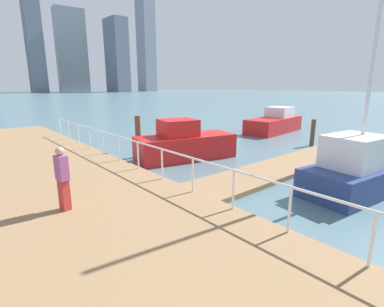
# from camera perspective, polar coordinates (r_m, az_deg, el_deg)

# --- Properties ---
(ground_plane) EXTENTS (300.00, 300.00, 0.00)m
(ground_plane) POSITION_cam_1_polar(r_m,az_deg,el_deg) (17.62, -10.56, 1.57)
(ground_plane) COLOR slate
(floating_dock) EXTENTS (11.01, 2.00, 0.18)m
(floating_dock) POSITION_cam_1_polar(r_m,az_deg,el_deg) (12.90, 16.86, -2.77)
(floating_dock) COLOR #93704C
(floating_dock) RESTS_ON ground_plane
(boardwalk_railing) EXTENTS (0.06, 27.54, 1.08)m
(boardwalk_railing) POSITION_cam_1_polar(r_m,az_deg,el_deg) (8.00, 3.91, -3.52)
(boardwalk_railing) COLOR white
(boardwalk_railing) RESTS_ON boardwalk
(dock_piling_0) EXTENTS (0.29, 0.29, 2.08)m
(dock_piling_0) POSITION_cam_1_polar(r_m,az_deg,el_deg) (14.57, -10.58, 3.27)
(dock_piling_0) COLOR brown
(dock_piling_0) RESTS_ON ground_plane
(dock_piling_1) EXTENTS (0.34, 0.34, 1.56)m
(dock_piling_1) POSITION_cam_1_polar(r_m,az_deg,el_deg) (16.67, 0.84, 3.86)
(dock_piling_1) COLOR brown
(dock_piling_1) RESTS_ON ground_plane
(dock_piling_4) EXTENTS (0.25, 0.25, 1.58)m
(dock_piling_4) POSITION_cam_1_polar(r_m,az_deg,el_deg) (18.57, 22.74, 3.83)
(dock_piling_4) COLOR brown
(dock_piling_4) RESTS_ON ground_plane
(moored_boat_0) EXTENTS (5.75, 2.74, 1.87)m
(moored_boat_0) POSITION_cam_1_polar(r_m,az_deg,el_deg) (23.09, 16.02, 5.84)
(moored_boat_0) COLOR red
(moored_boat_0) RESTS_ON ground_plane
(moored_boat_1) EXTENTS (5.09, 2.85, 1.96)m
(moored_boat_1) POSITION_cam_1_polar(r_m,az_deg,el_deg) (14.09, -1.55, 1.90)
(moored_boat_1) COLOR red
(moored_boat_1) RESTS_ON ground_plane
(moored_boat_3) EXTENTS (4.39, 2.38, 9.66)m
(moored_boat_3) POSITION_cam_1_polar(r_m,az_deg,el_deg) (11.11, 29.73, -2.76)
(moored_boat_3) COLOR navy
(moored_boat_3) RESTS_ON ground_plane
(pedestrian_1) EXTENTS (0.27, 0.39, 1.67)m
(pedestrian_1) POSITION_cam_1_polar(r_m,az_deg,el_deg) (8.05, -24.21, -4.41)
(pedestrian_1) COLOR #BF3333
(pedestrian_1) RESTS_ON boardwalk
(skyline_tower_3) EXTENTS (6.40, 7.79, 54.55)m
(skyline_tower_3) POSITION_cam_1_polar(r_m,az_deg,el_deg) (146.79, -29.03, 21.22)
(skyline_tower_3) COLOR slate
(skyline_tower_3) RESTS_ON ground_plane
(skyline_tower_4) EXTENTS (14.11, 7.48, 38.69)m
(skyline_tower_4) POSITION_cam_1_polar(r_m,az_deg,el_deg) (160.16, -22.68, 18.18)
(skyline_tower_4) COLOR #8C939E
(skyline_tower_4) RESTS_ON ground_plane
(skyline_tower_5) EXTENTS (7.09, 11.96, 32.92)m
(skyline_tower_5) POSITION_cam_1_polar(r_m,az_deg,el_deg) (146.42, -14.60, 18.15)
(skyline_tower_5) COLOR slate
(skyline_tower_5) RESTS_ON ground_plane
(skyline_tower_6) EXTENTS (7.28, 8.22, 72.97)m
(skyline_tower_6) POSITION_cam_1_polar(r_m,az_deg,el_deg) (162.42, -9.23, 25.05)
(skyline_tower_6) COLOR gray
(skyline_tower_6) RESTS_ON ground_plane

